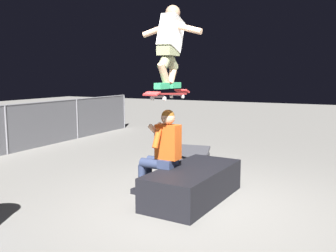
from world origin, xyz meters
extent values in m
plane|color=gray|center=(0.00, 0.00, 0.00)|extent=(40.00, 40.00, 0.00)
cube|color=black|center=(0.25, 0.06, 0.23)|extent=(1.79, 0.91, 0.46)
cube|color=#2D3856|center=(0.15, 0.42, 0.52)|extent=(0.32, 0.20, 0.12)
cube|color=#D15119|center=(0.15, 0.42, 0.83)|extent=(0.22, 0.35, 0.50)
sphere|color=tan|center=(0.15, 0.42, 1.18)|extent=(0.20, 0.20, 0.20)
sphere|color=brown|center=(0.15, 0.42, 1.20)|extent=(0.19, 0.19, 0.19)
cylinder|color=#D15119|center=(-0.04, 0.49, 0.91)|extent=(0.20, 0.09, 0.29)
cylinder|color=tan|center=(0.04, 0.59, 1.01)|extent=(0.24, 0.09, 0.19)
cylinder|color=#D15119|center=(0.36, 0.47, 0.91)|extent=(0.20, 0.09, 0.29)
cylinder|color=tan|center=(0.28, 0.57, 1.01)|extent=(0.24, 0.09, 0.19)
cylinder|color=#2D3856|center=(0.08, 0.62, 0.50)|extent=(0.17, 0.41, 0.14)
cylinder|color=#2D3856|center=(0.09, 0.82, 0.25)|extent=(0.11, 0.11, 0.42)
cube|color=black|center=(0.09, 0.87, 0.04)|extent=(0.12, 0.27, 0.08)
cylinder|color=#2D3856|center=(0.25, 0.61, 0.50)|extent=(0.17, 0.41, 0.14)
cylinder|color=#2D3856|center=(0.27, 0.81, 0.25)|extent=(0.11, 0.11, 0.42)
cube|color=black|center=(0.27, 0.86, 0.04)|extent=(0.12, 0.27, 0.08)
cube|color=#B72D2D|center=(-0.01, 0.33, 1.53)|extent=(0.80, 0.20, 0.05)
cube|color=#B72D2D|center=(0.44, 0.33, 1.55)|extent=(0.12, 0.20, 0.06)
cube|color=#B72D2D|center=(-0.46, 0.34, 1.55)|extent=(0.12, 0.20, 0.05)
cube|color=#99999E|center=(0.27, 0.33, 1.51)|extent=(0.06, 0.16, 0.03)
cylinder|color=white|center=(0.27, 0.42, 1.48)|extent=(0.05, 0.03, 0.05)
cylinder|color=white|center=(0.27, 0.24, 1.48)|extent=(0.05, 0.03, 0.05)
cube|color=#99999E|center=(-0.29, 0.33, 1.51)|extent=(0.06, 0.16, 0.03)
cylinder|color=white|center=(-0.29, 0.42, 1.48)|extent=(0.05, 0.03, 0.05)
cylinder|color=white|center=(-0.29, 0.24, 1.48)|extent=(0.05, 0.03, 0.05)
cube|color=#2D9E66|center=(0.17, 0.33, 1.64)|extent=(0.26, 0.10, 0.08)
cube|color=#2D9E66|center=(-0.19, 0.33, 1.64)|extent=(0.26, 0.10, 0.08)
cylinder|color=tan|center=(0.11, 0.33, 1.80)|extent=(0.24, 0.10, 0.31)
cylinder|color=gray|center=(0.04, 0.33, 2.00)|extent=(0.33, 0.13, 0.33)
cylinder|color=tan|center=(-0.14, 0.33, 1.80)|extent=(0.24, 0.10, 0.31)
cylinder|color=gray|center=(-0.07, 0.33, 2.00)|extent=(0.33, 0.13, 0.33)
cube|color=gray|center=(-0.01, 0.33, 2.10)|extent=(0.30, 0.20, 0.12)
cube|color=white|center=(0.07, 0.33, 2.34)|extent=(0.45, 0.22, 0.52)
sphere|color=tan|center=(0.13, 0.33, 2.62)|extent=(0.20, 0.20, 0.20)
cylinder|color=tan|center=(0.09, 0.55, 2.40)|extent=(0.08, 0.45, 0.19)
cylinder|color=tan|center=(0.08, 0.11, 2.40)|extent=(0.08, 0.45, 0.19)
cube|color=#38383D|center=(2.09, 1.08, 0.03)|extent=(1.16, 1.10, 0.06)
cube|color=#38383D|center=(2.09, 1.08, 0.11)|extent=(1.13, 1.09, 0.42)
cube|color=#38383D|center=(2.09, 1.55, 0.10)|extent=(0.92, 0.18, 0.20)
cube|color=#38383D|center=(2.09, 0.61, 0.10)|extent=(0.92, 0.18, 0.20)
cylinder|color=slate|center=(1.20, 5.04, 0.56)|extent=(0.05, 0.05, 1.12)
cylinder|color=slate|center=(3.60, 5.04, 0.56)|extent=(0.05, 0.05, 1.12)
cylinder|color=slate|center=(6.00, 5.04, 0.56)|extent=(0.05, 0.05, 1.12)
camera|label=1|loc=(-4.52, -1.94, 1.78)|focal=39.58mm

